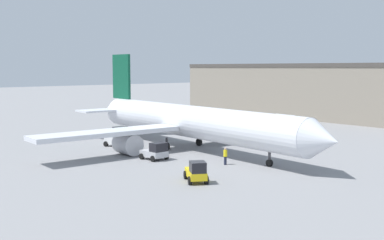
# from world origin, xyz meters

# --- Properties ---
(ground_plane) EXTENTS (400.00, 400.00, 0.00)m
(ground_plane) POSITION_xyz_m (0.00, 0.00, 0.00)
(ground_plane) COLOR gray
(terminal_building) EXTENTS (71.55, 14.32, 10.65)m
(terminal_building) POSITION_xyz_m (-8.11, 44.06, 5.33)
(terminal_building) COLOR gray
(terminal_building) RESTS_ON ground_plane
(airplane) EXTENTS (42.22, 38.06, 11.75)m
(airplane) POSITION_xyz_m (-1.01, 0.04, 3.32)
(airplane) COLOR silver
(airplane) RESTS_ON ground_plane
(ground_crew_worker) EXTENTS (0.39, 0.39, 1.77)m
(ground_crew_worker) POSITION_xyz_m (9.05, -3.30, 0.94)
(ground_crew_worker) COLOR #1E2338
(ground_crew_worker) RESTS_ON ground_plane
(baggage_tug) EXTENTS (2.82, 2.23, 1.90)m
(baggage_tug) POSITION_xyz_m (2.25, -7.09, 0.88)
(baggage_tug) COLOR #B2B2B7
(baggage_tug) RESTS_ON ground_plane
(belt_loader_truck) EXTENTS (2.87, 2.68, 2.53)m
(belt_loader_truck) POSITION_xyz_m (-8.04, -5.47, 1.15)
(belt_loader_truck) COLOR silver
(belt_loader_truck) RESTS_ON ground_plane
(pushback_tug) EXTENTS (3.44, 2.94, 1.92)m
(pushback_tug) POSITION_xyz_m (12.78, -10.47, 0.89)
(pushback_tug) COLOR yellow
(pushback_tug) RESTS_ON ground_plane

